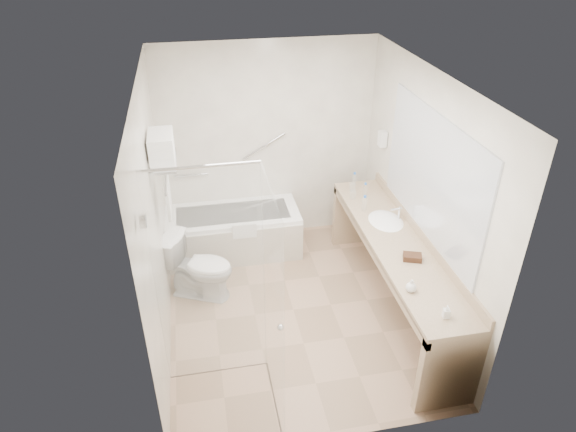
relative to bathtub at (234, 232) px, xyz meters
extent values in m
plane|color=tan|center=(0.50, -1.24, -0.28)|extent=(3.20, 3.20, 0.00)
cube|color=silver|center=(0.50, -1.24, 2.22)|extent=(2.60, 3.20, 0.10)
cube|color=silver|center=(0.50, 0.36, 0.97)|extent=(2.60, 0.10, 2.50)
cube|color=silver|center=(0.50, -2.84, 0.97)|extent=(2.60, 0.10, 2.50)
cube|color=silver|center=(-0.80, -1.24, 0.97)|extent=(0.10, 3.20, 2.50)
cube|color=silver|center=(1.80, -1.24, 0.97)|extent=(0.10, 3.20, 2.50)
cube|color=white|center=(0.00, 0.01, 0.00)|extent=(1.60, 0.70, 0.55)
cube|color=beige|center=(0.00, -0.35, -0.03)|extent=(1.60, 0.02, 0.50)
cube|color=white|center=(0.10, -0.34, 0.22)|extent=(0.28, 0.06, 0.18)
cylinder|color=silver|center=(-0.45, 0.32, 0.67)|extent=(0.40, 0.03, 0.03)
cylinder|color=silver|center=(0.45, 0.32, 0.97)|extent=(0.53, 0.03, 0.33)
cube|color=silver|center=(-0.35, -1.94, 0.77)|extent=(0.90, 0.01, 2.10)
cube|color=silver|center=(0.10, -2.39, 0.77)|extent=(0.02, 0.90, 2.10)
cylinder|color=silver|center=(-0.35, -1.94, 1.82)|extent=(0.90, 0.02, 0.02)
sphere|color=silver|center=(0.13, -2.54, 0.72)|extent=(0.05, 0.05, 0.05)
cylinder|color=silver|center=(-0.75, -2.39, 1.67)|extent=(0.04, 0.10, 0.10)
cube|color=silver|center=(-0.67, -0.89, 1.42)|extent=(0.24, 0.55, 0.02)
cylinder|color=silver|center=(-0.67, -0.89, 1.20)|extent=(0.02, 0.55, 0.02)
cube|color=white|center=(-0.67, -0.89, 1.04)|extent=(0.03, 0.42, 0.32)
cube|color=white|center=(-0.67, -0.89, 1.48)|extent=(0.22, 0.40, 0.08)
cube|color=white|center=(-0.67, -0.89, 1.57)|extent=(0.22, 0.40, 0.08)
cube|color=white|center=(-0.67, -0.89, 1.65)|extent=(0.22, 0.40, 0.08)
cube|color=tan|center=(1.52, -1.39, 0.55)|extent=(0.55, 2.70, 0.05)
cube|color=tan|center=(1.78, -1.39, 0.62)|extent=(0.03, 2.70, 0.10)
cube|color=tan|center=(1.27, -1.39, 0.49)|extent=(0.04, 2.70, 0.08)
cube|color=tan|center=(1.52, -2.70, 0.12)|extent=(0.55, 0.08, 0.80)
cube|color=tan|center=(1.52, -0.08, 0.12)|extent=(0.55, 0.08, 0.80)
ellipsoid|color=white|center=(1.55, -0.99, 0.54)|extent=(0.40, 0.52, 0.14)
cylinder|color=silver|center=(1.70, -0.99, 0.65)|extent=(0.03, 0.03, 0.14)
cube|color=silver|center=(1.79, -1.39, 1.27)|extent=(0.02, 2.00, 1.20)
cube|color=silver|center=(1.75, -0.19, 1.17)|extent=(0.08, 0.10, 0.18)
imported|color=white|center=(-0.45, -0.77, 0.09)|extent=(0.86, 0.69, 0.74)
cube|color=#3F2516|center=(1.55, -1.71, 0.60)|extent=(0.20, 0.17, 0.06)
imported|color=silver|center=(1.50, -2.52, 0.60)|extent=(0.07, 0.13, 0.05)
imported|color=silver|center=(1.35, -2.15, 0.62)|extent=(0.14, 0.15, 0.09)
cylinder|color=silver|center=(1.39, -0.73, 0.66)|extent=(0.06, 0.06, 0.16)
cylinder|color=blue|center=(1.39, -0.73, 0.75)|extent=(0.03, 0.03, 0.02)
cylinder|color=silver|center=(1.51, -0.41, 0.65)|extent=(0.05, 0.05, 0.15)
cylinder|color=blue|center=(1.51, -0.41, 0.73)|extent=(0.03, 0.03, 0.02)
cylinder|color=silver|center=(1.46, -0.14, 0.65)|extent=(0.05, 0.05, 0.15)
cylinder|color=blue|center=(1.46, -0.14, 0.74)|extent=(0.03, 0.03, 0.02)
cylinder|color=silver|center=(1.36, -0.44, 0.62)|extent=(0.08, 0.08, 0.10)
cylinder|color=silver|center=(1.41, -0.26, 0.62)|extent=(0.09, 0.09, 0.09)
camera|label=1|loc=(-0.37, -5.38, 3.42)|focal=32.00mm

